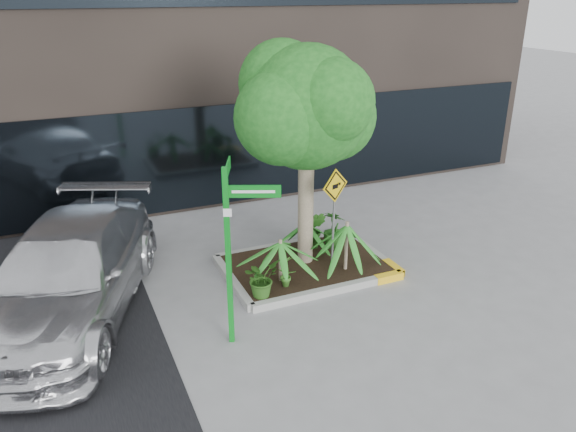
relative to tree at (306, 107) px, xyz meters
name	(u,v)px	position (x,y,z in m)	size (l,w,h in m)	color
ground	(303,278)	(-0.24, -0.46, -3.33)	(80.00, 80.00, 0.00)	gray
planter	(308,265)	(-0.01, -0.18, -3.23)	(3.35, 2.36, 0.15)	#9E9E99
tree	(306,107)	(0.00, 0.00, 0.00)	(3.04, 2.70, 4.56)	tan
palm_front	(347,225)	(0.58, -0.70, -2.22)	(1.15, 1.15, 1.28)	tan
palm_left	(280,242)	(-0.80, -0.61, -2.38)	(0.96, 0.96, 1.07)	tan
palm_back	(306,224)	(0.18, 0.34, -2.53)	(0.78, 0.78, 0.87)	tan
parked_car	(68,273)	(-4.56, 0.00, -2.52)	(2.26, 5.56, 1.61)	silver
shrub_a	(261,278)	(-1.35, -1.01, -2.82)	(0.64, 0.64, 0.71)	#275418
shrub_b	(334,229)	(0.85, 0.32, -2.76)	(0.47, 0.47, 0.84)	#22591A
shrub_c	(286,270)	(-0.79, -0.86, -2.85)	(0.34, 0.34, 0.65)	#397624
shrub_d	(315,229)	(0.45, 0.46, -2.75)	(0.47, 0.47, 0.85)	#235518
street_sign_post	(232,237)	(-2.16, -1.93, -1.48)	(0.82, 1.10, 2.99)	#0C8D1F
cattle_sign	(334,204)	(0.28, -0.69, -1.73)	(0.63, 0.24, 2.14)	slate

